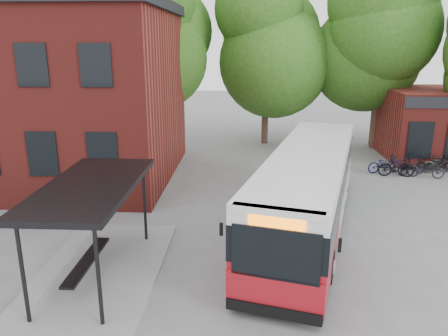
{
  "coord_description": "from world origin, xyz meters",
  "views": [
    {
      "loc": [
        -0.21,
        -12.2,
        6.62
      ],
      "look_at": [
        -1.06,
        3.75,
        2.0
      ],
      "focal_mm": 35.0,
      "sensor_mm": 36.0,
      "label": 1
    }
  ],
  "objects_px": {
    "city_bus": "(308,192)",
    "bicycle_1": "(396,166)",
    "bicycle_3": "(412,165)",
    "bus_shelter": "(94,231)",
    "bicycle_5": "(437,162)",
    "bicycle_2": "(426,169)",
    "bicycle_6": "(442,163)",
    "bicycle_0": "(384,164)",
    "bicycle_4": "(441,164)"
  },
  "relations": [
    {
      "from": "city_bus",
      "to": "bicycle_1",
      "type": "relative_size",
      "value": 6.46
    },
    {
      "from": "bicycle_3",
      "to": "bus_shelter",
      "type": "bearing_deg",
      "value": 106.95
    },
    {
      "from": "bicycle_3",
      "to": "bicycle_5",
      "type": "height_order",
      "value": "bicycle_3"
    },
    {
      "from": "bicycle_2",
      "to": "bicycle_6",
      "type": "relative_size",
      "value": 1.13
    },
    {
      "from": "bicycle_0",
      "to": "bicycle_2",
      "type": "distance_m",
      "value": 1.99
    },
    {
      "from": "bicycle_1",
      "to": "bicycle_2",
      "type": "distance_m",
      "value": 1.44
    },
    {
      "from": "bus_shelter",
      "to": "bicycle_6",
      "type": "relative_size",
      "value": 4.51
    },
    {
      "from": "bicycle_0",
      "to": "bicycle_3",
      "type": "xyz_separation_m",
      "value": [
        1.31,
        -0.33,
        0.07
      ]
    },
    {
      "from": "bicycle_6",
      "to": "bicycle_4",
      "type": "bearing_deg",
      "value": 150.43
    },
    {
      "from": "bicycle_2",
      "to": "bicycle_4",
      "type": "height_order",
      "value": "bicycle_4"
    },
    {
      "from": "bicycle_3",
      "to": "city_bus",
      "type": "bearing_deg",
      "value": 115.64
    },
    {
      "from": "bicycle_0",
      "to": "bicycle_3",
      "type": "bearing_deg",
      "value": -116.16
    },
    {
      "from": "bicycle_1",
      "to": "bicycle_5",
      "type": "xyz_separation_m",
      "value": [
        2.54,
        1.27,
        -0.1
      ]
    },
    {
      "from": "bicycle_6",
      "to": "bus_shelter",
      "type": "bearing_deg",
      "value": 129.98
    },
    {
      "from": "bus_shelter",
      "to": "bicycle_4",
      "type": "distance_m",
      "value": 18.38
    },
    {
      "from": "bicycle_2",
      "to": "bicycle_6",
      "type": "bearing_deg",
      "value": -31.15
    },
    {
      "from": "bicycle_1",
      "to": "bicycle_4",
      "type": "height_order",
      "value": "bicycle_1"
    },
    {
      "from": "bicycle_0",
      "to": "bicycle_1",
      "type": "distance_m",
      "value": 0.78
    },
    {
      "from": "bus_shelter",
      "to": "bicycle_0",
      "type": "bearing_deg",
      "value": 44.18
    },
    {
      "from": "city_bus",
      "to": "bicycle_6",
      "type": "xyz_separation_m",
      "value": [
        8.24,
        8.24,
        -1.08
      ]
    },
    {
      "from": "bicycle_2",
      "to": "bicycle_4",
      "type": "distance_m",
      "value": 1.41
    },
    {
      "from": "bus_shelter",
      "to": "bicycle_6",
      "type": "xyz_separation_m",
      "value": [
        14.74,
        11.83,
        -1.04
      ]
    },
    {
      "from": "bus_shelter",
      "to": "bicycle_3",
      "type": "xyz_separation_m",
      "value": [
        12.83,
        10.86,
        -0.91
      ]
    },
    {
      "from": "bus_shelter",
      "to": "bicycle_1",
      "type": "height_order",
      "value": "bus_shelter"
    },
    {
      "from": "bicycle_3",
      "to": "bicycle_4",
      "type": "height_order",
      "value": "bicycle_3"
    },
    {
      "from": "bus_shelter",
      "to": "bicycle_3",
      "type": "bearing_deg",
      "value": 40.25
    },
    {
      "from": "bicycle_2",
      "to": "city_bus",
      "type": "bearing_deg",
      "value": 148.5
    },
    {
      "from": "bicycle_0",
      "to": "city_bus",
      "type": "bearing_deg",
      "value": 134.72
    },
    {
      "from": "bicycle_0",
      "to": "bicycle_2",
      "type": "relative_size",
      "value": 1.03
    },
    {
      "from": "bus_shelter",
      "to": "bicycle_1",
      "type": "relative_size",
      "value": 3.86
    },
    {
      "from": "bicycle_2",
      "to": "bicycle_6",
      "type": "xyz_separation_m",
      "value": [
        1.39,
        1.4,
        -0.05
      ]
    },
    {
      "from": "bus_shelter",
      "to": "bicycle_0",
      "type": "distance_m",
      "value": 16.09
    },
    {
      "from": "bicycle_0",
      "to": "bicycle_1",
      "type": "xyz_separation_m",
      "value": [
        0.4,
        -0.67,
        0.07
      ]
    },
    {
      "from": "bus_shelter",
      "to": "bicycle_3",
      "type": "distance_m",
      "value": 16.83
    },
    {
      "from": "bicycle_2",
      "to": "bicycle_5",
      "type": "distance_m",
      "value": 1.77
    },
    {
      "from": "bicycle_3",
      "to": "bicycle_4",
      "type": "bearing_deg",
      "value": -97.18
    },
    {
      "from": "bicycle_6",
      "to": "bicycle_2",
      "type": "bearing_deg",
      "value": 136.5
    },
    {
      "from": "bicycle_1",
      "to": "bicycle_6",
      "type": "distance_m",
      "value": 3.11
    },
    {
      "from": "bus_shelter",
      "to": "bicycle_5",
      "type": "relative_size",
      "value": 4.73
    },
    {
      "from": "city_bus",
      "to": "bicycle_1",
      "type": "xyz_separation_m",
      "value": [
        5.42,
        6.94,
        -0.94
      ]
    },
    {
      "from": "bicycle_3",
      "to": "bicycle_6",
      "type": "relative_size",
      "value": 1.17
    },
    {
      "from": "bicycle_3",
      "to": "bicycle_6",
      "type": "height_order",
      "value": "bicycle_3"
    },
    {
      "from": "bicycle_2",
      "to": "bicycle_3",
      "type": "distance_m",
      "value": 0.68
    },
    {
      "from": "bicycle_1",
      "to": "city_bus",
      "type": "bearing_deg",
      "value": 147.47
    },
    {
      "from": "bicycle_3",
      "to": "bicycle_5",
      "type": "distance_m",
      "value": 1.89
    },
    {
      "from": "city_bus",
      "to": "bicycle_5",
      "type": "height_order",
      "value": "city_bus"
    },
    {
      "from": "bicycle_3",
      "to": "bicycle_6",
      "type": "bearing_deg",
      "value": -86.43
    },
    {
      "from": "bicycle_0",
      "to": "bicycle_3",
      "type": "distance_m",
      "value": 1.35
    },
    {
      "from": "bicycle_2",
      "to": "bicycle_5",
      "type": "relative_size",
      "value": 1.19
    },
    {
      "from": "bicycle_4",
      "to": "city_bus",
      "type": "bearing_deg",
      "value": 131.85
    }
  ]
}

